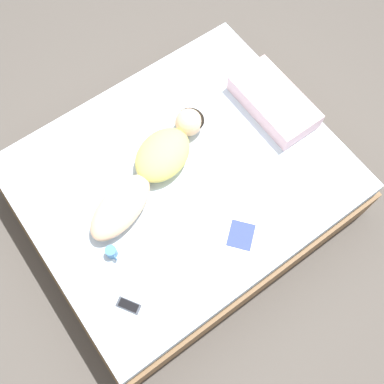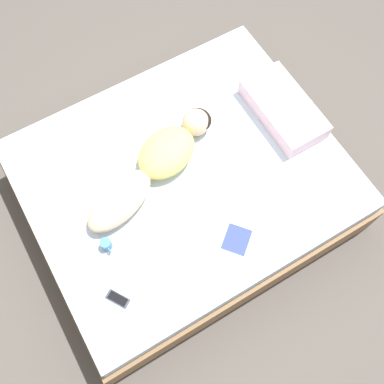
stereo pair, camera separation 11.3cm
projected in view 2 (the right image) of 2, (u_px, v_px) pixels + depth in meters
ground_plane at (185, 199)px, 3.61m from camera, size 12.00×12.00×0.00m
bed at (185, 187)px, 3.38m from camera, size 1.86×2.22×0.51m
person at (155, 164)px, 3.06m from camera, size 0.60×1.18×0.20m
open_magazine at (220, 234)px, 2.96m from camera, size 0.55×0.52×0.01m
coffee_mug at (106, 244)px, 2.89m from camera, size 0.10×0.07×0.08m
cell_phone at (118, 299)px, 2.79m from camera, size 0.16×0.13×0.01m
pillow at (283, 109)px, 3.26m from camera, size 0.67×0.35×0.14m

